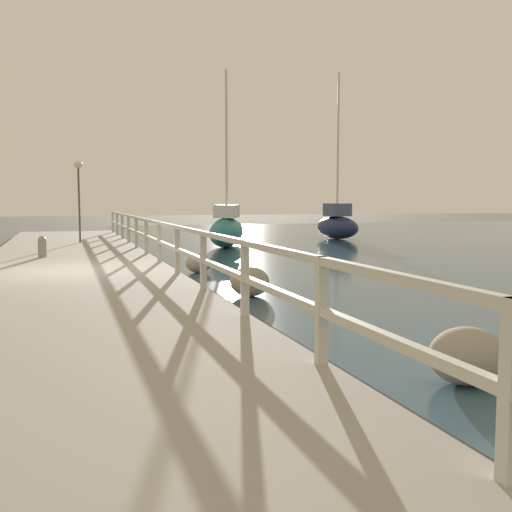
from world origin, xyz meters
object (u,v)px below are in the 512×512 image
sailboat_navy (337,224)px  sailboat_teal (227,230)px  dock_lamp (79,180)px  mooring_bollard (42,247)px

sailboat_navy → sailboat_teal: bearing=-153.6°
dock_lamp → sailboat_teal: sailboat_teal is taller
sailboat_navy → dock_lamp: bearing=-168.7°
mooring_bollard → dock_lamp: size_ratio=0.19×
mooring_bollard → sailboat_teal: bearing=37.5°
mooring_bollard → sailboat_navy: size_ratio=0.08×
dock_lamp → mooring_bollard: bearing=-101.3°
dock_lamp → sailboat_teal: 5.79m
dock_lamp → sailboat_teal: (5.43, -0.67, -1.88)m
sailboat_navy → sailboat_teal: size_ratio=1.14×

